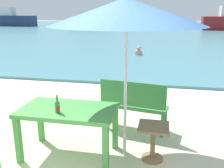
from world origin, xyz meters
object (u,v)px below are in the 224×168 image
beer_bottle_amber (57,106)px  side_table_wood (153,137)px  bench_green_right (133,103)px  boat_fishing_trawler (10,19)px  swimmer_person (139,51)px  patio_umbrella (127,12)px  boat_ferry (90,22)px  picnic_table_green (68,115)px

beer_bottle_amber → side_table_wood: beer_bottle_amber is taller
bench_green_right → boat_fishing_trawler: bearing=125.6°
side_table_wood → bench_green_right: (-0.40, 0.90, 0.19)m
swimmer_person → patio_umbrella: bearing=-85.6°
beer_bottle_amber → swimmer_person: 9.42m
patio_umbrella → boat_ferry: size_ratio=0.40×
bench_green_right → swimmer_person: bench_green_right is taller
picnic_table_green → boat_ferry: 32.22m
picnic_table_green → patio_umbrella: 1.69m
swimmer_person → bench_green_right: bearing=-84.9°
beer_bottle_amber → swimmer_person: (0.20, 9.40, -0.61)m
boat_ferry → boat_fishing_trawler: bearing=175.2°
picnic_table_green → bench_green_right: bench_green_right is taller
patio_umbrella → boat_fishing_trawler: 38.89m
swimmer_person → boat_ferry: 23.53m
patio_umbrella → boat_ferry: patio_umbrella is taller
swimmer_person → picnic_table_green: bearing=-90.7°
beer_bottle_amber → boat_fishing_trawler: (-21.30, 32.25, 0.19)m
picnic_table_green → boat_fishing_trawler: bearing=123.7°
beer_bottle_amber → boat_fishing_trawler: 38.65m
side_table_wood → boat_fishing_trawler: size_ratio=0.07×
side_table_wood → boat_ferry: bearing=107.9°
boat_ferry → boat_fishing_trawler: boat_fishing_trawler is taller
beer_bottle_amber → boat_ferry: 32.37m
beer_bottle_amber → patio_umbrella: bearing=20.4°
patio_umbrella → boat_ferry: (-9.57, 30.85, -1.28)m
patio_umbrella → boat_fishing_trawler: boat_fishing_trawler is taller
picnic_table_green → side_table_wood: picnic_table_green is taller
side_table_wood → beer_bottle_amber: bearing=-166.8°
beer_bottle_amber → patio_umbrella: patio_umbrella is taller
boat_fishing_trawler → swimmer_person: bearing=-46.7°
side_table_wood → swimmer_person: bearing=97.1°
beer_bottle_amber → picnic_table_green: bearing=66.0°
bench_green_right → side_table_wood: bearing=-66.1°
boat_fishing_trawler → beer_bottle_amber: bearing=-56.6°
boat_ferry → side_table_wood: bearing=-72.1°
boat_ferry → patio_umbrella: bearing=-72.8°
side_table_wood → boat_ferry: size_ratio=0.09×
boat_ferry → beer_bottle_amber: bearing=-74.5°
beer_bottle_amber → boat_ferry: size_ratio=0.05×
swimmer_person → side_table_wood: bearing=-82.9°
picnic_table_green → side_table_wood: size_ratio=2.59×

